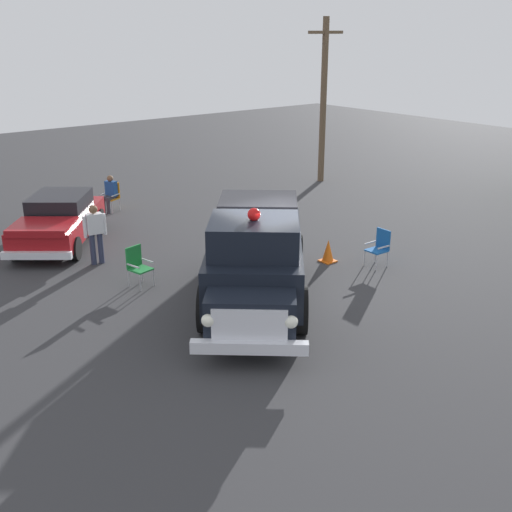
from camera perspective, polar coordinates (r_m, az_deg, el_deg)
ground_plane at (r=15.21m, az=1.90°, el=-3.77°), size 60.00×60.00×0.00m
vintage_fire_truck at (r=14.47m, az=-0.03°, el=0.07°), size 5.93×5.52×2.59m
classic_hot_rod at (r=19.62m, az=-17.63°, el=3.13°), size 4.57×4.15×1.46m
lawn_chair_near_truck at (r=22.92m, az=-13.02°, el=5.52°), size 0.66×0.66×1.02m
lawn_chair_by_car at (r=15.97m, az=-10.81°, el=-0.66°), size 0.59×0.60×1.02m
lawn_chair_spare at (r=17.35m, az=11.26°, el=1.00°), size 0.53×0.51×1.02m
spectator_seated at (r=22.79m, az=-13.24°, el=5.70°), size 0.57×0.64×1.29m
spectator_standing at (r=17.59m, az=-14.50°, el=2.29°), size 0.32×0.65×1.68m
utility_pole at (r=26.58m, az=6.19°, el=14.13°), size 0.27×1.70×6.62m
traffic_cone at (r=17.50m, az=6.61°, el=0.45°), size 0.40×0.40×0.64m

